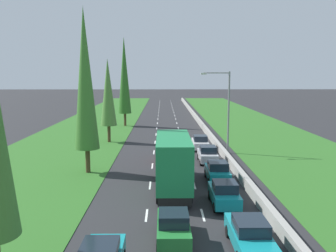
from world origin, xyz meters
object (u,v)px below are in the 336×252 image
at_px(teal_hatchback_right_lane_fourth, 217,172).
at_px(poplar_tree_fourth, 124,76).
at_px(poplar_tree_second, 85,79).
at_px(street_light_mast, 226,106).
at_px(white_hatchback_right_lane, 200,143).
at_px(green_hatchback_centre_lane, 173,227).
at_px(red_sedan_centre_lane, 169,152).
at_px(poplar_tree_third, 108,93).
at_px(teal_hatchback_right_lane, 224,194).
at_px(teal_sedan_right_lane, 250,234).
at_px(silver_hatchback_right_lane, 208,154).
at_px(green_box_truck_centre_lane, 173,161).

relative_size(teal_hatchback_right_lane_fourth, poplar_tree_fourth, 0.26).
bearing_deg(poplar_tree_second, street_light_mast, 29.74).
relative_size(white_hatchback_right_lane, poplar_tree_second, 0.27).
xyz_separation_m(green_hatchback_centre_lane, poplar_tree_second, (-7.22, 13.29, 7.41)).
relative_size(red_sedan_centre_lane, poplar_tree_third, 0.42).
relative_size(teal_hatchback_right_lane, poplar_tree_fourth, 0.26).
height_order(teal_sedan_right_lane, red_sedan_centre_lane, same).
bearing_deg(silver_hatchback_right_lane, poplar_tree_second, -162.62).
relative_size(teal_sedan_right_lane, street_light_mast, 0.50).
height_order(green_hatchback_centre_lane, poplar_tree_second, poplar_tree_second).
height_order(teal_hatchback_right_lane, teal_hatchback_right_lane_fourth, same).
distance_m(teal_sedan_right_lane, teal_hatchback_right_lane, 6.02).
height_order(white_hatchback_right_lane, street_light_mast, street_light_mast).
xyz_separation_m(green_box_truck_centre_lane, teal_hatchback_right_lane_fourth, (3.66, 1.85, -1.35)).
height_order(silver_hatchback_right_lane, street_light_mast, street_light_mast).
relative_size(silver_hatchback_right_lane, red_sedan_centre_lane, 0.87).
height_order(poplar_tree_third, street_light_mast, poplar_tree_third).
relative_size(green_box_truck_centre_lane, silver_hatchback_right_lane, 2.41).
bearing_deg(green_hatchback_centre_lane, street_light_mast, 73.31).
relative_size(silver_hatchback_right_lane, poplar_tree_second, 0.27).
bearing_deg(teal_hatchback_right_lane_fourth, poplar_tree_second, 165.82).
bearing_deg(teal_hatchback_right_lane, red_sedan_centre_lane, 105.44).
relative_size(teal_sedan_right_lane, green_box_truck_centre_lane, 0.48).
xyz_separation_m(red_sedan_centre_lane, poplar_tree_third, (-7.53, 9.92, 5.59)).
bearing_deg(teal_hatchback_right_lane, teal_sedan_right_lane, -87.69).
xyz_separation_m(green_hatchback_centre_lane, teal_hatchback_right_lane, (3.52, 5.11, 0.00)).
xyz_separation_m(teal_hatchback_right_lane, teal_hatchback_right_lane_fourth, (0.36, 5.38, 0.00)).
bearing_deg(teal_sedan_right_lane, teal_hatchback_right_lane_fourth, 89.41).
relative_size(teal_hatchback_right_lane, poplar_tree_second, 0.27).
bearing_deg(red_sedan_centre_lane, teal_hatchback_right_lane_fourth, -62.11).
distance_m(teal_sedan_right_lane, poplar_tree_fourth, 45.08).
relative_size(white_hatchback_right_lane, street_light_mast, 0.43).
height_order(silver_hatchback_right_lane, poplar_tree_fourth, poplar_tree_fourth).
height_order(red_sedan_centre_lane, poplar_tree_second, poplar_tree_second).
bearing_deg(green_box_truck_centre_lane, poplar_tree_fourth, 102.11).
bearing_deg(teal_hatchback_right_lane_fourth, street_light_mast, 77.07).
distance_m(green_hatchback_centre_lane, red_sedan_centre_lane, 17.78).
bearing_deg(teal_sedan_right_lane, poplar_tree_third, 111.52).
height_order(green_hatchback_centre_lane, white_hatchback_right_lane, same).
distance_m(teal_sedan_right_lane, green_box_truck_centre_lane, 10.27).
xyz_separation_m(green_hatchback_centre_lane, street_light_mast, (6.30, 21.01, 4.40)).
bearing_deg(poplar_tree_third, red_sedan_centre_lane, -52.77).
bearing_deg(teal_hatchback_right_lane, green_box_truck_centre_lane, 133.14).
relative_size(poplar_tree_fourth, street_light_mast, 1.65).
relative_size(green_box_truck_centre_lane, poplar_tree_second, 0.65).
height_order(teal_hatchback_right_lane_fourth, poplar_tree_second, poplar_tree_second).
bearing_deg(teal_hatchback_right_lane, teal_hatchback_right_lane_fourth, 86.17).
bearing_deg(green_box_truck_centre_lane, white_hatchback_right_lane, 76.00).
bearing_deg(silver_hatchback_right_lane, teal_hatchback_right_lane, -91.71).
bearing_deg(red_sedan_centre_lane, green_box_truck_centre_lane, -88.79).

